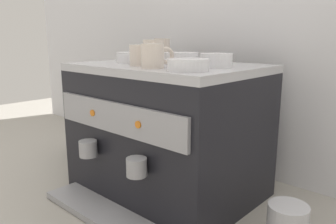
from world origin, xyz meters
TOP-DOWN VIEW (x-y plane):
  - ground_plane at (0.00, 0.00)m, footprint 4.00×4.00m
  - tiled_backsplash_wall at (0.00, 0.34)m, footprint 2.80×0.03m
  - espresso_machine at (0.00, -0.00)m, footprint 0.59×0.54m
  - ceramic_cup_0 at (-0.02, -0.09)m, footprint 0.07×0.11m
  - ceramic_cup_1 at (-0.13, 0.06)m, footprint 0.10×0.10m
  - ceramic_cup_2 at (0.07, -0.14)m, footprint 0.06×0.10m
  - ceramic_cup_3 at (-0.17, 0.15)m, footprint 0.08×0.09m
  - ceramic_bowl_0 at (0.19, -0.13)m, footprint 0.11×0.11m
  - ceramic_bowl_1 at (-0.13, -0.04)m, footprint 0.11×0.11m
  - ceramic_bowl_2 at (0.19, -0.00)m, footprint 0.09×0.09m
  - ceramic_bowl_3 at (0.03, 0.03)m, footprint 0.12×0.12m
  - coffee_grinder at (-0.51, 0.02)m, footprint 0.15×0.15m

SIDE VIEW (x-z plane):
  - ground_plane at x=0.00m, z-range 0.00..0.00m
  - coffee_grinder at x=-0.51m, z-range -0.01..0.36m
  - espresso_machine at x=0.00m, z-range 0.00..0.44m
  - ceramic_bowl_0 at x=0.19m, z-range 0.44..0.47m
  - ceramic_bowl_1 at x=-0.13m, z-range 0.44..0.47m
  - ceramic_bowl_3 at x=0.03m, z-range 0.44..0.48m
  - ceramic_bowl_2 at x=0.19m, z-range 0.44..0.48m
  - ceramic_cup_0 at x=-0.02m, z-range 0.44..0.50m
  - ceramic_cup_2 at x=0.07m, z-range 0.44..0.51m
  - ceramic_cup_1 at x=-0.13m, z-range 0.44..0.52m
  - ceramic_cup_3 at x=-0.17m, z-range 0.44..0.52m
  - tiled_backsplash_wall at x=0.00m, z-range 0.00..1.09m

